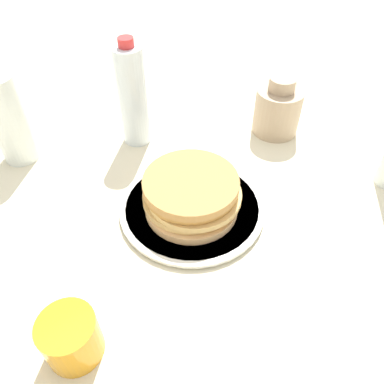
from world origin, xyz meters
TOP-DOWN VIEW (x-y plane):
  - ground_plane at (0.00, 0.00)m, footprint 4.00×4.00m
  - plate at (0.03, 0.02)m, footprint 0.27×0.27m
  - pancake_stack at (0.03, 0.02)m, footprint 0.18×0.18m
  - juice_glass at (0.29, 0.18)m, footprint 0.08×0.08m
  - cream_jug at (-0.26, -0.11)m, footprint 0.10×0.10m
  - water_bottle_near at (0.28, -0.29)m, footprint 0.07×0.07m
  - water_bottle_mid at (0.03, -0.23)m, footprint 0.06×0.06m

SIDE VIEW (x-z plane):
  - ground_plane at x=0.00m, z-range 0.00..0.00m
  - plate at x=0.03m, z-range 0.00..0.01m
  - juice_glass at x=0.29m, z-range 0.00..0.07m
  - pancake_stack at x=0.03m, z-range 0.01..0.08m
  - cream_jug at x=-0.26m, z-range -0.01..0.12m
  - water_bottle_near at x=0.28m, z-range -0.01..0.20m
  - water_bottle_mid at x=0.03m, z-range -0.01..0.23m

